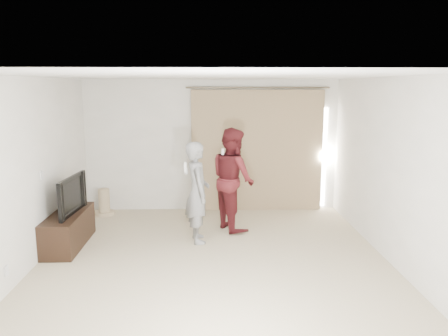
{
  "coord_description": "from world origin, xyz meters",
  "views": [
    {
      "loc": [
        -0.06,
        -5.88,
        2.47
      ],
      "look_at": [
        0.19,
        1.2,
        1.14
      ],
      "focal_mm": 35.0,
      "sensor_mm": 36.0,
      "label": 1
    }
  ],
  "objects_px": {
    "tv_console": "(68,229)",
    "tv": "(66,195)",
    "person_woman": "(233,179)",
    "person_man": "(197,192)"
  },
  "relations": [
    {
      "from": "tv_console",
      "to": "tv",
      "type": "height_order",
      "value": "tv"
    },
    {
      "from": "person_man",
      "to": "person_woman",
      "type": "distance_m",
      "value": 0.88
    },
    {
      "from": "person_woman",
      "to": "tv",
      "type": "bearing_deg",
      "value": -163.5
    },
    {
      "from": "tv",
      "to": "person_woman",
      "type": "bearing_deg",
      "value": -69.13
    },
    {
      "from": "tv_console",
      "to": "tv",
      "type": "distance_m",
      "value": 0.56
    },
    {
      "from": "person_man",
      "to": "tv",
      "type": "bearing_deg",
      "value": -175.96
    },
    {
      "from": "tv_console",
      "to": "person_man",
      "type": "relative_size",
      "value": 0.85
    },
    {
      "from": "tv",
      "to": "person_man",
      "type": "bearing_deg",
      "value": -81.59
    },
    {
      "from": "tv_console",
      "to": "person_woman",
      "type": "relative_size",
      "value": 0.77
    },
    {
      "from": "tv_console",
      "to": "person_woman",
      "type": "xyz_separation_m",
      "value": [
        2.62,
        0.78,
        0.63
      ]
    }
  ]
}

